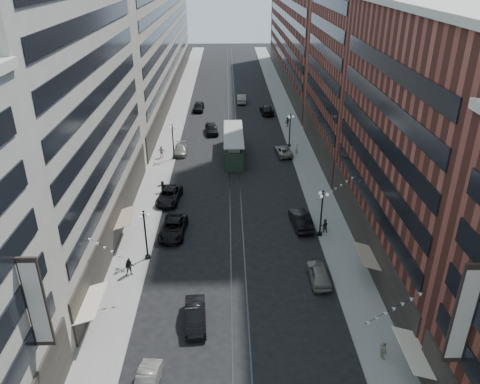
{
  "coord_description": "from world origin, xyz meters",
  "views": [
    {
      "loc": [
        -0.84,
        -12.22,
        27.37
      ],
      "look_at": [
        0.39,
        33.2,
        5.0
      ],
      "focal_mm": 35.0,
      "sensor_mm": 36.0,
      "label": 1
    }
  ],
  "objects": [
    {
      "name": "pedestrian_9",
      "position": [
        10.15,
        70.15,
        1.03
      ],
      "size": [
        1.21,
        0.68,
        1.77
      ],
      "primitive_type": "imported",
      "rotation": [
        0.0,
        0.0,
        0.19
      ],
      "color": "black",
      "rests_on": "sidewalk_east"
    },
    {
      "name": "car_5",
      "position": [
        -3.75,
        18.38,
        0.8
      ],
      "size": [
        2.04,
        4.98,
        1.6
      ],
      "primitive_type": "imported",
      "rotation": [
        0.0,
        0.0,
        0.07
      ],
      "color": "black",
      "rests_on": "ground"
    },
    {
      "name": "lamppost_sw_mid",
      "position": [
        -9.2,
        55.0,
        3.1
      ],
      "size": [
        1.03,
        1.14,
        5.52
      ],
      "color": "black",
      "rests_on": "sidewalk_west"
    },
    {
      "name": "sidewalk_east",
      "position": [
        11.0,
        70.0,
        0.07
      ],
      "size": [
        4.0,
        180.0,
        0.15
      ],
      "primitive_type": "cube",
      "color": "gray",
      "rests_on": "ground"
    },
    {
      "name": "car_11",
      "position": [
        7.88,
        56.47,
        0.69
      ],
      "size": [
        2.77,
        5.19,
        1.39
      ],
      "primitive_type": "imported",
      "rotation": [
        0.0,
        0.0,
        3.24
      ],
      "color": "gray",
      "rests_on": "ground"
    },
    {
      "name": "lamppost_se_far",
      "position": [
        9.2,
        32.0,
        3.1
      ],
      "size": [
        1.03,
        1.14,
        5.52
      ],
      "color": "black",
      "rests_on": "sidewalk_east"
    },
    {
      "name": "lamppost_sw_far",
      "position": [
        -9.2,
        28.0,
        3.1
      ],
      "size": [
        1.03,
        1.14,
        5.52
      ],
      "color": "black",
      "rests_on": "sidewalk_west"
    },
    {
      "name": "sidewalk_west",
      "position": [
        -11.0,
        70.0,
        0.07
      ],
      "size": [
        4.0,
        180.0,
        0.15
      ],
      "primitive_type": "cube",
      "color": "gray",
      "rests_on": "ground"
    },
    {
      "name": "car_2",
      "position": [
        -7.07,
        32.81,
        0.81
      ],
      "size": [
        3.1,
        6.0,
        1.62
      ],
      "primitive_type": "imported",
      "rotation": [
        0.0,
        0.0,
        -0.07
      ],
      "color": "black",
      "rests_on": "ground"
    },
    {
      "name": "car_14",
      "position": [
        2.2,
        87.31,
        0.89
      ],
      "size": [
        2.05,
        5.45,
        1.78
      ],
      "primitive_type": "imported",
      "rotation": [
        0.0,
        0.0,
        3.11
      ],
      "color": "gray",
      "rests_on": "ground"
    },
    {
      "name": "building_east_far",
      "position": [
        17.0,
        105.0,
        12.0
      ],
      "size": [
        8.0,
        72.0,
        24.0
      ],
      "primitive_type": "cube",
      "color": "brown",
      "rests_on": "ground"
    },
    {
      "name": "car_8",
      "position": [
        -8.4,
        57.45,
        0.69
      ],
      "size": [
        2.11,
        4.82,
        1.38
      ],
      "primitive_type": "imported",
      "rotation": [
        0.0,
        0.0,
        0.04
      ],
      "color": "slate",
      "rests_on": "ground"
    },
    {
      "name": "car_9",
      "position": [
        -6.8,
        81.42,
        0.88
      ],
      "size": [
        2.29,
        5.26,
        1.76
      ],
      "primitive_type": "imported",
      "rotation": [
        0.0,
        0.0,
        -0.04
      ],
      "color": "black",
      "rests_on": "ground"
    },
    {
      "name": "ground",
      "position": [
        0.0,
        60.0,
        0.0
      ],
      "size": [
        220.0,
        220.0,
        0.0
      ],
      "primitive_type": "plane",
      "color": "black",
      "rests_on": "ground"
    },
    {
      "name": "rail_west",
      "position": [
        -0.7,
        70.0,
        0.01
      ],
      "size": [
        0.12,
        180.0,
        0.02
      ],
      "primitive_type": "cube",
      "color": "#2D2D33",
      "rests_on": "ground"
    },
    {
      "name": "car_1",
      "position": [
        -6.8,
        11.52,
        0.69
      ],
      "size": [
        1.87,
        4.33,
        1.39
      ],
      "primitive_type": "imported",
      "rotation": [
        0.0,
        0.0,
        -0.1
      ],
      "color": "slate",
      "rests_on": "ground"
    },
    {
      "name": "lamppost_se_mid",
      "position": [
        9.2,
        60.0,
        3.1
      ],
      "size": [
        1.03,
        1.14,
        5.52
      ],
      "color": "black",
      "rests_on": "sidewalk_east"
    },
    {
      "name": "car_7",
      "position": [
        -8.4,
        40.95,
        0.8
      ],
      "size": [
        3.23,
        6.02,
        1.61
      ],
      "primitive_type": "imported",
      "rotation": [
        0.0,
        0.0,
        -0.1
      ],
      "color": "black",
      "rests_on": "ground"
    },
    {
      "name": "car_13",
      "position": [
        -3.75,
        67.17,
        0.88
      ],
      "size": [
        2.72,
        5.41,
        1.77
      ],
      "primitive_type": "imported",
      "rotation": [
        0.0,
        0.0,
        0.12
      ],
      "color": "black",
      "rests_on": "ground"
    },
    {
      "name": "pedestrian_8",
      "position": [
        9.91,
        56.51,
        1.02
      ],
      "size": [
        0.76,
        0.71,
        1.75
      ],
      "primitive_type": "imported",
      "rotation": [
        0.0,
        0.0,
        3.77
      ],
      "color": "beige",
      "rests_on": "sidewalk_east"
    },
    {
      "name": "pedestrian_2",
      "position": [
        -10.47,
        25.12,
        1.1
      ],
      "size": [
        0.99,
        0.66,
        1.89
      ],
      "primitive_type": "imported",
      "rotation": [
        0.0,
        0.0,
        0.17
      ],
      "color": "black",
      "rests_on": "sidewalk_west"
    },
    {
      "name": "streetcar",
      "position": [
        0.0,
        56.39,
        1.71
      ],
      "size": [
        2.97,
        13.43,
        3.71
      ],
      "color": "#223628",
      "rests_on": "ground"
    },
    {
      "name": "rail_east",
      "position": [
        0.7,
        70.0,
        0.01
      ],
      "size": [
        0.12,
        180.0,
        0.02
      ],
      "primitive_type": "cube",
      "color": "#2D2D33",
      "rests_on": "ground"
    },
    {
      "name": "pedestrian_6",
      "position": [
        -11.13,
        55.47,
        1.09
      ],
      "size": [
        1.17,
        0.68,
        1.87
      ],
      "primitive_type": "imported",
      "rotation": [
        0.0,
        0.0,
        2.97
      ],
      "color": "#A89C8C",
      "rests_on": "sidewalk_west"
    },
    {
      "name": "building_east_tower",
      "position": [
        17.0,
        56.0,
        21.0
      ],
      "size": [
        8.0,
        26.0,
        42.0
      ],
      "primitive_type": "cube",
      "color": "brown",
      "rests_on": "ground"
    },
    {
      "name": "pedestrian_7",
      "position": [
        9.82,
        32.63,
        0.96
      ],
      "size": [
        0.84,
        0.53,
        1.62
      ],
      "primitive_type": "imported",
      "rotation": [
        0.0,
        0.0,
        3.01
      ],
      "color": "black",
      "rests_on": "sidewalk_east"
    },
    {
      "name": "building_west_far",
      "position": [
        -17.0,
        96.0,
        13.0
      ],
      "size": [
        8.0,
        90.0,
        26.0
      ],
      "primitive_type": "cube",
      "color": "#AAA397",
      "rests_on": "ground"
    },
    {
      "name": "car_10",
      "position": [
        7.4,
        34.18,
        0.88
      ],
      "size": [
        2.35,
        5.5,
        1.76
      ],
      "primitive_type": "imported",
      "rotation": [
        0.0,
        0.0,
        3.23
      ],
      "color": "black",
      "rests_on": "ground"
    },
    {
      "name": "building_west_mid",
      "position": [
        -17.0,
        33.0,
        14.0
      ],
      "size": [
        8.0,
        36.0,
        28.0
      ],
      "primitive_type": "cube",
      "color": "#AAA397",
      "rests_on": "ground"
    },
    {
      "name": "car_12",
      "position": [
        7.0,
        78.85,
        0.85
      ],
      "size": [
        2.79,
        6.03,
        1.71
      ],
      "primitive_type": "imported",
      "rotation": [
        0.0,
        0.0,
        3.21
      ],
      "color": "black",
      "rests_on": "ground"
    },
    {
      "name": "building_east_mid",
      "position": [
        17.0,
        28.0,
        12.0
      ],
      "size": [
        8.0,
        30.0,
        24.0
      ],
      "primitive_type": "cube",
      "color": "brown",
      "rests_on": "ground"
    },
    {
      "name": "pedestrian_4",
      "position": [
        10.76,
        13.96,
        0.93
      ],
      "size": [
        0.58,
        0.98,
        1.57
      ],
      "primitive_type": "imported",
      "rotation": [
        0.0,
        0.0,
        1.75
      ],
      "color": "#AFA991",
      "rests_on": "sidewalk_east"
    },
    {
      "name": "car_4",
      "position": [
        7.64,
        23.97,
        0.8
      ],
      "size": [
        1.9,
        4.71,
        1.6
      ],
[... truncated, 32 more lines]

